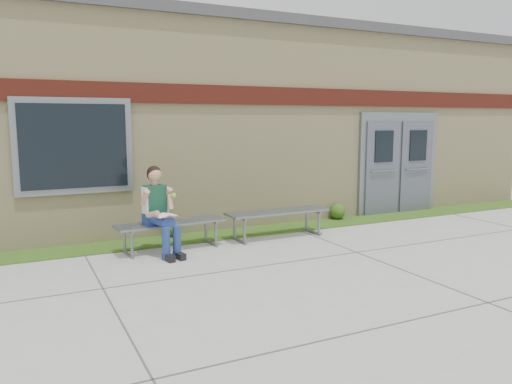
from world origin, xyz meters
TOP-DOWN VIEW (x-y plane):
  - ground at (0.00, 0.00)m, footprint 80.00×80.00m
  - grass_strip at (0.00, 2.60)m, footprint 16.00×0.80m
  - school_building at (-0.00, 5.99)m, footprint 16.20×6.22m
  - bench_left at (-1.66, 2.00)m, footprint 1.84×0.66m
  - bench_right at (0.34, 2.00)m, footprint 1.92×0.56m
  - girl at (-1.89, 1.79)m, footprint 0.55×0.88m
  - shrub_mid at (-1.42, 2.85)m, footprint 0.30×0.30m
  - shrub_east at (2.28, 2.85)m, footprint 0.33×0.33m

SIDE VIEW (x-z plane):
  - ground at x=0.00m, z-range 0.00..0.00m
  - grass_strip at x=0.00m, z-range 0.00..0.02m
  - shrub_mid at x=-1.42m, z-range 0.02..0.32m
  - shrub_east at x=2.28m, z-range 0.02..0.35m
  - bench_left at x=-1.66m, z-range 0.13..0.60m
  - bench_right at x=0.34m, z-range 0.14..0.63m
  - girl at x=-1.89m, z-range 0.03..1.44m
  - school_building at x=0.00m, z-range 0.00..4.20m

